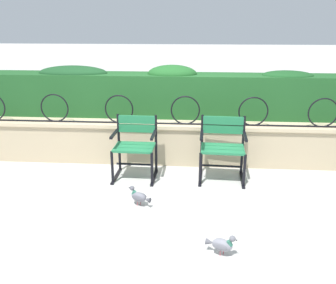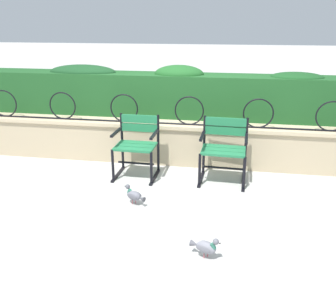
{
  "view_description": "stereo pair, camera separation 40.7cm",
  "coord_description": "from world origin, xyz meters",
  "px_view_note": "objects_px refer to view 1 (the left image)",
  "views": [
    {
      "loc": [
        0.33,
        -4.36,
        2.03
      ],
      "look_at": [
        0.0,
        0.07,
        0.55
      ],
      "focal_mm": 38.91,
      "sensor_mm": 36.0,
      "label": 1
    },
    {
      "loc": [
        0.74,
        -4.31,
        2.03
      ],
      "look_at": [
        0.0,
        0.07,
        0.55
      ],
      "focal_mm": 38.91,
      "sensor_mm": 36.0,
      "label": 2
    }
  ],
  "objects_px": {
    "park_chair_right": "(223,146)",
    "pigeon_far_side": "(222,244)",
    "pigeon_near_chairs": "(139,197)",
    "park_chair_left": "(135,145)"
  },
  "relations": [
    {
      "from": "pigeon_near_chairs",
      "to": "pigeon_far_side",
      "type": "relative_size",
      "value": 0.97
    },
    {
      "from": "park_chair_left",
      "to": "park_chair_right",
      "type": "relative_size",
      "value": 0.99
    },
    {
      "from": "park_chair_right",
      "to": "pigeon_far_side",
      "type": "height_order",
      "value": "park_chair_right"
    },
    {
      "from": "park_chair_left",
      "to": "pigeon_near_chairs",
      "type": "relative_size",
      "value": 2.99
    },
    {
      "from": "pigeon_far_side",
      "to": "pigeon_near_chairs",
      "type": "bearing_deg",
      "value": 135.42
    },
    {
      "from": "park_chair_right",
      "to": "pigeon_near_chairs",
      "type": "relative_size",
      "value": 3.01
    },
    {
      "from": "park_chair_left",
      "to": "pigeon_far_side",
      "type": "xyz_separation_m",
      "value": [
        1.06,
        -1.72,
        -0.34
      ]
    },
    {
      "from": "pigeon_near_chairs",
      "to": "pigeon_far_side",
      "type": "distance_m",
      "value": 1.25
    },
    {
      "from": "pigeon_far_side",
      "to": "park_chair_left",
      "type": "bearing_deg",
      "value": 121.67
    },
    {
      "from": "park_chair_left",
      "to": "pigeon_far_side",
      "type": "bearing_deg",
      "value": -58.33
    }
  ]
}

